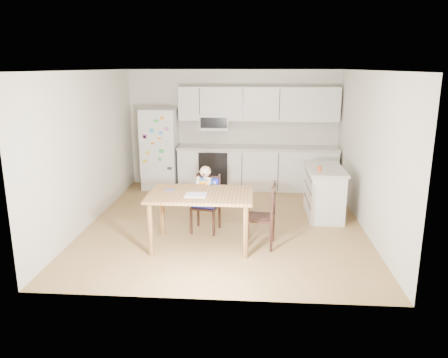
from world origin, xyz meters
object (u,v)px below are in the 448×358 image
(refrigerator, at_px, (160,149))
(kitchen_island, at_px, (324,192))
(chair_booster, at_px, (206,192))
(chair_side, at_px, (266,211))
(red_cup, at_px, (319,169))
(dining_table, at_px, (201,200))

(refrigerator, relative_size, kitchen_island, 1.45)
(chair_booster, height_order, chair_side, chair_booster)
(red_cup, height_order, chair_booster, chair_booster)
(refrigerator, xyz_separation_m, red_cup, (3.10, -1.91, 0.06))
(chair_booster, bearing_deg, refrigerator, 127.19)
(chair_side, bearing_deg, refrigerator, -137.77)
(red_cup, relative_size, chair_booster, 0.08)
(refrigerator, distance_m, red_cup, 3.64)
(refrigerator, relative_size, chair_booster, 1.60)
(dining_table, xyz_separation_m, chair_booster, (0.01, 0.61, -0.05))
(chair_side, bearing_deg, dining_table, -81.07)
(refrigerator, bearing_deg, dining_table, -67.93)
(refrigerator, bearing_deg, kitchen_island, -26.90)
(kitchen_island, distance_m, chair_side, 1.77)
(refrigerator, relative_size, dining_table, 1.14)
(red_cup, xyz_separation_m, chair_booster, (-1.83, -0.59, -0.27))
(kitchen_island, distance_m, dining_table, 2.48)
(chair_booster, distance_m, chair_side, 1.10)
(kitchen_island, height_order, red_cup, red_cup)
(refrigerator, height_order, kitchen_island, refrigerator)
(dining_table, height_order, chair_booster, chair_booster)
(refrigerator, bearing_deg, chair_booster, -63.06)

